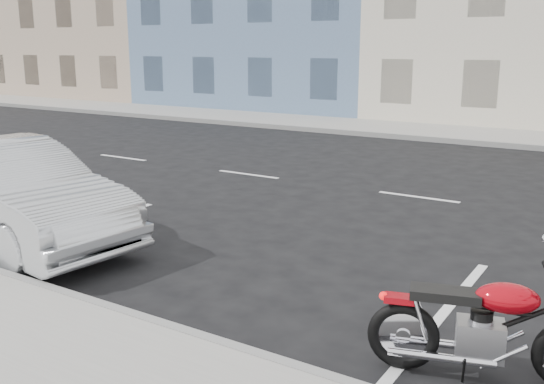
% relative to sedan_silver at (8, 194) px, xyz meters
% --- Properties ---
extents(ground, '(120.00, 120.00, 0.00)m').
position_rel_sedan_silver_xyz_m(ground, '(6.15, 5.94, -0.75)').
color(ground, black).
rests_on(ground, ground).
extents(sidewalk_far, '(80.00, 3.40, 0.15)m').
position_rel_sedan_silver_xyz_m(sidewalk_far, '(1.15, 14.64, -0.68)').
color(sidewalk_far, gray).
rests_on(sidewalk_far, ground).
extents(curb_far, '(80.00, 0.12, 0.16)m').
position_rel_sedan_silver_xyz_m(curb_far, '(1.15, 12.94, -0.67)').
color(curb_far, gray).
rests_on(curb_far, ground).
extents(sedan_silver, '(4.71, 2.08, 1.50)m').
position_rel_sedan_silver_xyz_m(sedan_silver, '(0.00, 0.00, 0.00)').
color(sedan_silver, '#B5B9BD').
rests_on(sedan_silver, ground).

